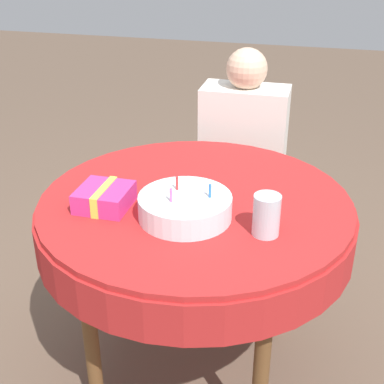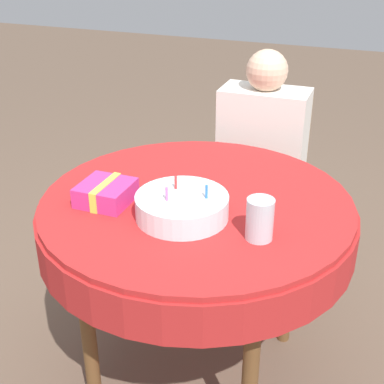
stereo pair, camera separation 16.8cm
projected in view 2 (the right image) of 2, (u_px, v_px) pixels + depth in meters
ground_plane at (196, 367)px, 2.06m from camera, size 12.00×12.00×0.00m
dining_table at (196, 223)px, 1.77m from camera, size 1.03×1.03×0.73m
chair at (263, 179)px, 2.51m from camera, size 0.40×0.40×0.83m
person at (261, 149)px, 2.36m from camera, size 0.38×0.30×1.07m
birthday_cake at (181, 206)px, 1.61m from camera, size 0.28×0.28×0.11m
drinking_glass at (260, 219)px, 1.49m from camera, size 0.08×0.08×0.12m
gift_box at (106, 193)px, 1.70m from camera, size 0.16×0.16×0.07m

